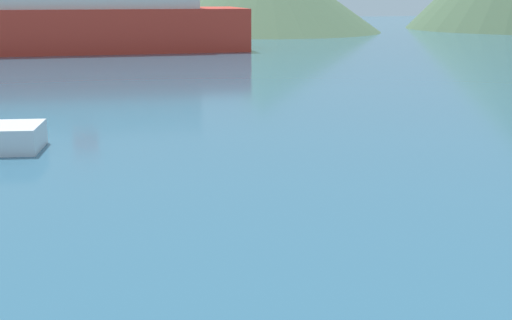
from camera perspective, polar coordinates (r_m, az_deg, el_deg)
name	(u,v)px	position (r m, az deg, el deg)	size (l,w,h in m)	color
ferry_distant	(79,16)	(56.47, -13.98, 11.11)	(25.33, 9.37, 7.54)	red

